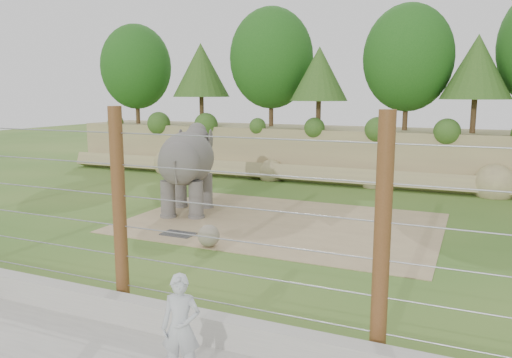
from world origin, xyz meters
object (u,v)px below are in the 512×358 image
at_px(elephant, 187,171).
at_px(barrier_fence, 119,211).
at_px(stone_ball, 209,236).
at_px(zookeeper, 181,327).

xyz_separation_m(elephant, barrier_fence, (3.14, -7.52, 0.48)).
bearing_deg(elephant, stone_ball, -68.43).
bearing_deg(zookeeper, elephant, 104.39).
bearing_deg(barrier_fence, zookeeper, -34.50).
distance_m(elephant, stone_ball, 4.46).
xyz_separation_m(elephant, stone_ball, (2.72, -3.32, -1.19)).
bearing_deg(stone_ball, elephant, 129.33).
xyz_separation_m(barrier_fence, zookeeper, (2.41, -1.66, -1.18)).
bearing_deg(stone_ball, barrier_fence, -84.34).
height_order(elephant, stone_ball, elephant).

